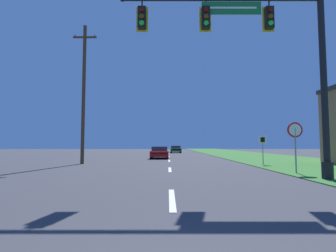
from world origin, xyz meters
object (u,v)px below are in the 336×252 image
car_ahead (158,152)px  utility_pole_near (82,91)px  signal_mast (267,52)px  route_sign_post (261,143)px  stop_sign (294,136)px  far_car (175,149)px

car_ahead → utility_pole_near: bearing=-124.9°
signal_mast → route_sign_post: signal_mast is taller
stop_sign → route_sign_post: (0.41, 5.63, -0.34)m
stop_sign → car_ahead: bearing=116.6°
car_ahead → stop_sign: bearing=-63.4°
route_sign_post → utility_pole_near: bearing=176.1°
utility_pole_near → car_ahead: bearing=55.1°
far_car → car_ahead: bearing=-97.0°
route_sign_post → utility_pole_near: 13.70m
signal_mast → utility_pole_near: (-10.60, 8.75, 0.11)m
signal_mast → route_sign_post: size_ratio=4.33×
signal_mast → far_car: bearing=94.8°
far_car → stop_sign: size_ratio=1.85×
signal_mast → utility_pole_near: size_ratio=0.83×
signal_mast → car_ahead: size_ratio=2.01×
far_car → signal_mast: bearing=-85.2°
far_car → route_sign_post: (5.40, -26.87, 0.92)m
utility_pole_near → far_car: bearing=73.5°
stop_sign → route_sign_post: stop_sign is taller
stop_sign → route_sign_post: size_ratio=1.23×
signal_mast → far_car: signal_mast is taller
far_car → stop_sign: stop_sign is taller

